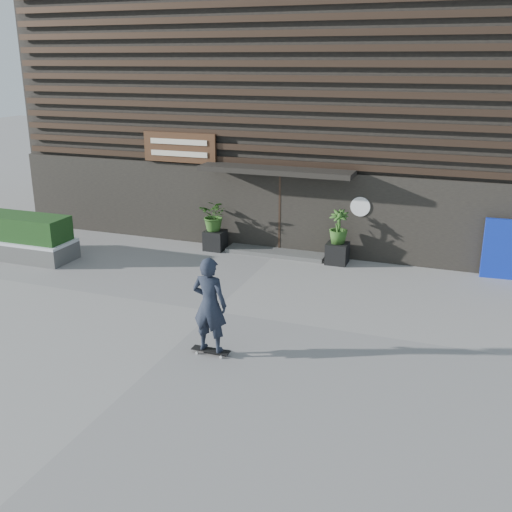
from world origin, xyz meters
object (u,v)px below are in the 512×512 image
at_px(planter_pot_left, 215,240).
at_px(skateboarder, 210,305).
at_px(raised_bed, 18,248).
at_px(planter_pot_right, 337,253).

bearing_deg(planter_pot_left, skateboarder, -66.84).
distance_m(raised_bed, skateboarder, 8.77).
bearing_deg(raised_bed, planter_pot_left, 27.08).
distance_m(planter_pot_left, planter_pot_right, 3.80).
xyz_separation_m(planter_pot_right, raised_bed, (-8.98, -2.65, -0.05)).
height_order(planter_pot_left, planter_pot_right, same).
bearing_deg(planter_pot_left, raised_bed, -152.92).
height_order(planter_pot_left, raised_bed, planter_pot_left).
bearing_deg(skateboarder, planter_pot_right, 80.37).
xyz_separation_m(planter_pot_left, skateboarder, (2.72, -6.36, 0.75)).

